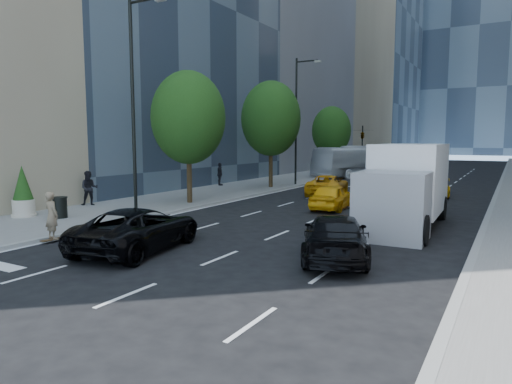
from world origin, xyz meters
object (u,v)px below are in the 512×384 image
Objects in this scene: black_sedan_mercedes at (335,237)px; city_bus at (359,161)px; trash_can at (60,208)px; planter_shrub at (23,192)px; skateboarder at (52,219)px; black_sedan_lincoln at (139,229)px; box_truck at (406,186)px.

city_bus reaches higher than black_sedan_mercedes.
trash_can is 2.05m from planter_shrub.
trash_can is 0.39× the size of planter_shrub.
skateboarder is 10.21m from black_sedan_mercedes.
city_bus is 32.89m from planter_shrub.
planter_shrub is (-9.00, 1.78, 0.56)m from black_sedan_lincoln.
city_bus is 1.51× the size of box_truck.
city_bus is at bearing 82.20° from trash_can.
black_sedan_mercedes is 15.22m from planter_shrub.
skateboarder reaches higher than black_sedan_lincoln.
skateboarder is at bearing -140.18° from box_truck.
black_sedan_mercedes is at bearing -170.04° from black_sedan_lincoln.
trash_can is (-13.35, 0.16, -0.09)m from black_sedan_mercedes.
box_truck is 17.41m from planter_shrub.
box_truck is at bearing 24.03° from trash_can.
skateboarder is 5.95m from planter_shrub.
black_sedan_mercedes is at bearing -98.54° from box_truck.
box_truck is (6.99, 8.65, 1.07)m from black_sedan_lincoln.
box_truck is 8.04× the size of trash_can.
black_sedan_lincoln is at bearing -63.22° from city_bus.
city_bus reaches higher than skateboarder.
trash_can is at bearing -157.53° from box_truck.
black_sedan_mercedes is 0.43× the size of city_bus.
black_sedan_lincoln is 7.52m from trash_can.
city_bus is (-9.00, 31.89, 0.87)m from black_sedan_mercedes.
black_sedan_mercedes is at bearing -156.93° from skateboarder.
black_sedan_lincoln is at bearing -0.76° from black_sedan_mercedes.
black_sedan_lincoln is at bearing -18.21° from trash_can.
skateboarder is 0.33× the size of black_sedan_lincoln.
skateboarder reaches higher than trash_can.
black_sedan_mercedes is at bearing 1.54° from planter_shrub.
skateboarder is at bearing -69.23° from city_bus.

